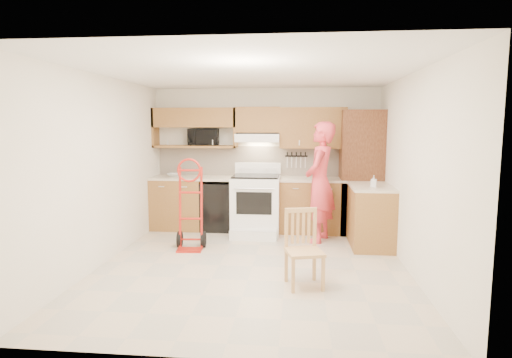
# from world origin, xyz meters

# --- Properties ---
(floor) EXTENTS (4.00, 4.50, 0.02)m
(floor) POSITION_xyz_m (0.00, 0.00, -0.01)
(floor) COLOR beige
(floor) RESTS_ON ground
(ceiling) EXTENTS (4.00, 4.50, 0.02)m
(ceiling) POSITION_xyz_m (0.00, 0.00, 2.51)
(ceiling) COLOR white
(ceiling) RESTS_ON ground
(wall_back) EXTENTS (4.00, 0.02, 2.50)m
(wall_back) POSITION_xyz_m (0.00, 2.26, 1.25)
(wall_back) COLOR white
(wall_back) RESTS_ON ground
(wall_front) EXTENTS (4.00, 0.02, 2.50)m
(wall_front) POSITION_xyz_m (0.00, -2.26, 1.25)
(wall_front) COLOR white
(wall_front) RESTS_ON ground
(wall_left) EXTENTS (0.02, 4.50, 2.50)m
(wall_left) POSITION_xyz_m (-2.01, 0.00, 1.25)
(wall_left) COLOR white
(wall_left) RESTS_ON ground
(wall_right) EXTENTS (0.02, 4.50, 2.50)m
(wall_right) POSITION_xyz_m (2.01, 0.00, 1.25)
(wall_right) COLOR white
(wall_right) RESTS_ON ground
(backsplash) EXTENTS (3.92, 0.03, 0.55)m
(backsplash) POSITION_xyz_m (0.00, 2.23, 1.20)
(backsplash) COLOR beige
(backsplash) RESTS_ON wall_back
(lower_cab_left) EXTENTS (0.90, 0.60, 0.90)m
(lower_cab_left) POSITION_xyz_m (-1.55, 1.95, 0.45)
(lower_cab_left) COLOR brown
(lower_cab_left) RESTS_ON ground
(dishwasher) EXTENTS (0.60, 0.60, 0.85)m
(dishwasher) POSITION_xyz_m (-0.80, 1.95, 0.42)
(dishwasher) COLOR black
(dishwasher) RESTS_ON ground
(lower_cab_right) EXTENTS (1.14, 0.60, 0.90)m
(lower_cab_right) POSITION_xyz_m (0.83, 1.95, 0.45)
(lower_cab_right) COLOR brown
(lower_cab_right) RESTS_ON ground
(countertop_left) EXTENTS (1.50, 0.63, 0.04)m
(countertop_left) POSITION_xyz_m (-1.25, 1.95, 0.92)
(countertop_left) COLOR beige
(countertop_left) RESTS_ON lower_cab_left
(countertop_right) EXTENTS (1.14, 0.63, 0.04)m
(countertop_right) POSITION_xyz_m (0.83, 1.95, 0.92)
(countertop_right) COLOR beige
(countertop_right) RESTS_ON lower_cab_right
(cab_return_right) EXTENTS (0.60, 1.00, 0.90)m
(cab_return_right) POSITION_xyz_m (1.70, 1.15, 0.45)
(cab_return_right) COLOR brown
(cab_return_right) RESTS_ON ground
(countertop_return) EXTENTS (0.63, 1.00, 0.04)m
(countertop_return) POSITION_xyz_m (1.70, 1.15, 0.92)
(countertop_return) COLOR beige
(countertop_return) RESTS_ON cab_return_right
(pantry_tall) EXTENTS (0.70, 0.60, 2.10)m
(pantry_tall) POSITION_xyz_m (1.65, 1.95, 1.05)
(pantry_tall) COLOR brown
(pantry_tall) RESTS_ON ground
(upper_cab_left) EXTENTS (1.50, 0.33, 0.34)m
(upper_cab_left) POSITION_xyz_m (-1.25, 2.08, 1.98)
(upper_cab_left) COLOR brown
(upper_cab_left) RESTS_ON wall_back
(upper_shelf_mw) EXTENTS (1.50, 0.33, 0.04)m
(upper_shelf_mw) POSITION_xyz_m (-1.25, 2.08, 1.47)
(upper_shelf_mw) COLOR brown
(upper_shelf_mw) RESTS_ON wall_back
(upper_cab_center) EXTENTS (0.76, 0.33, 0.44)m
(upper_cab_center) POSITION_xyz_m (-0.12, 2.08, 1.94)
(upper_cab_center) COLOR brown
(upper_cab_center) RESTS_ON wall_back
(upper_cab_right) EXTENTS (1.14, 0.33, 0.70)m
(upper_cab_right) POSITION_xyz_m (0.83, 2.08, 1.80)
(upper_cab_right) COLOR brown
(upper_cab_right) RESTS_ON wall_back
(range_hood) EXTENTS (0.76, 0.46, 0.14)m
(range_hood) POSITION_xyz_m (-0.12, 2.02, 1.63)
(range_hood) COLOR white
(range_hood) RESTS_ON wall_back
(knife_strip) EXTENTS (0.40, 0.05, 0.29)m
(knife_strip) POSITION_xyz_m (0.55, 2.21, 1.24)
(knife_strip) COLOR black
(knife_strip) RESTS_ON backsplash
(microwave) EXTENTS (0.56, 0.41, 0.30)m
(microwave) POSITION_xyz_m (-1.10, 2.08, 1.64)
(microwave) COLOR black
(microwave) RESTS_ON upper_shelf_mw
(range) EXTENTS (0.81, 1.06, 1.19)m
(range) POSITION_xyz_m (-0.13, 1.68, 0.59)
(range) COLOR white
(range) RESTS_ON ground
(person) EXTENTS (0.63, 0.80, 1.90)m
(person) POSITION_xyz_m (0.93, 1.35, 0.95)
(person) COLOR #E13C47
(person) RESTS_ON ground
(hand_truck) EXTENTS (0.52, 0.48, 1.23)m
(hand_truck) POSITION_xyz_m (-1.01, 0.69, 0.62)
(hand_truck) COLOR #B51F14
(hand_truck) RESTS_ON ground
(dining_chair) EXTENTS (0.49, 0.52, 0.89)m
(dining_chair) POSITION_xyz_m (0.67, -0.62, 0.44)
(dining_chair) COLOR #D7B379
(dining_chair) RESTS_ON ground
(soap_bottle) EXTENTS (0.10, 0.10, 0.17)m
(soap_bottle) POSITION_xyz_m (1.70, 0.98, 1.03)
(soap_bottle) COLOR white
(soap_bottle) RESTS_ON countertop_return
(bowl) EXTENTS (0.27, 0.27, 0.06)m
(bowl) POSITION_xyz_m (-1.62, 1.95, 0.97)
(bowl) COLOR white
(bowl) RESTS_ON countertop_left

